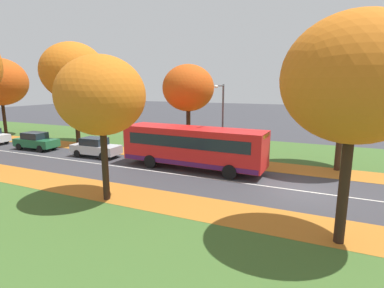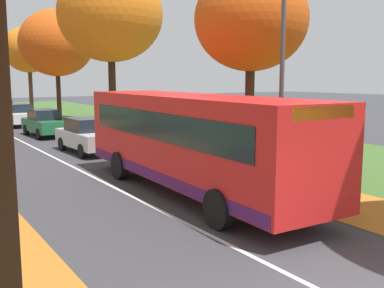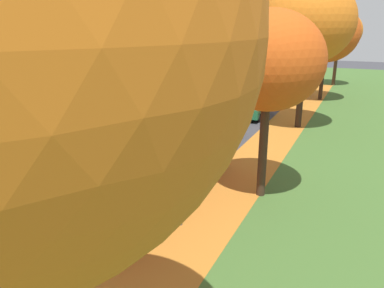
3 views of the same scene
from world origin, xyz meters
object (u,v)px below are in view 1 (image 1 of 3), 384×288
tree_right_near (188,88)px  car_green_following (36,141)px  tree_right_far (0,82)px  streetlamp_right (221,115)px  bus (193,146)px  tree_right_mid (73,72)px  tree_right_nearest (346,70)px  car_silver_lead (96,147)px  tree_left_near (101,96)px  tree_left_nearest (355,79)px

tree_right_near → car_green_following: (-4.27, 13.75, -4.87)m
tree_right_far → streetlamp_right: (-2.00, -27.56, -2.57)m
bus → tree_right_mid: bearing=75.6°
tree_right_far → tree_right_nearest: bearing=-90.2°
tree_right_nearest → car_green_following: tree_right_nearest is taller
car_silver_lead → tree_right_far: bearing=77.1°
tree_right_mid → bus: tree_right_mid is taller
tree_left_near → tree_right_mid: size_ratio=0.74×
tree_left_near → tree_right_near: (11.55, 0.57, 0.27)m
tree_left_near → tree_right_nearest: size_ratio=0.76×
tree_right_near → tree_right_mid: 12.38m
tree_right_nearest → tree_right_mid: (-0.06, 24.11, 0.33)m
tree_right_far → car_green_following: bearing=-111.4°
tree_left_near → tree_right_far: size_ratio=0.82×
tree_right_nearest → tree_right_near: tree_right_nearest is taller
tree_right_far → car_green_following: tree_right_far is taller
tree_left_nearest → tree_right_nearest: tree_right_nearest is taller
streetlamp_right → car_green_following: (-1.93, 17.53, -2.92)m
tree_left_nearest → tree_left_near: bearing=90.6°
tree_right_near → tree_right_mid: bearing=92.3°
tree_left_nearest → car_green_following: 26.92m
tree_left_nearest → tree_right_mid: (10.94, 23.92, 1.10)m
bus → tree_left_near: bearing=166.4°
streetlamp_right → car_silver_lead: streetlamp_right is taller
tree_left_nearest → car_silver_lead: 20.35m
car_green_following → streetlamp_right: bearing=-83.7°
tree_right_mid → car_green_following: tree_right_mid is taller
tree_right_far → car_silver_lead: bearing=-102.9°
car_green_following → tree_left_nearest: bearing=-105.8°
tree_right_near → tree_right_mid: (-0.50, 12.27, 1.55)m
tree_right_nearest → car_silver_lead: (-3.82, 18.47, -6.10)m
tree_right_nearest → streetlamp_right: size_ratio=1.63×
tree_right_far → bus: size_ratio=0.86×
tree_left_nearest → bus: (7.19, 9.32, -4.43)m
tree_right_nearest → tree_right_near: 11.91m
tree_left_near → bus: (7.30, -1.76, -3.72)m
streetlamp_right → bus: (-1.92, 1.45, -2.03)m
car_green_following → bus: bearing=-90.0°
tree_left_near → tree_right_nearest: bearing=-45.4°
tree_right_near → car_silver_lead: bearing=122.7°
tree_right_near → tree_right_far: (-0.33, 23.78, 0.62)m
tree_right_mid → tree_left_near: bearing=-130.7°
tree_right_mid → bus: bearing=-104.4°
tree_right_mid → tree_right_near: bearing=-87.7°
tree_right_near → bus: tree_right_near is taller
tree_right_far → streetlamp_right: bearing=-94.2°
tree_left_near → car_green_following: tree_left_near is taller
tree_left_nearest → tree_right_mid: size_ratio=0.84×
tree_right_nearest → tree_left_nearest: bearing=179.0°
bus → car_silver_lead: bearing=90.0°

